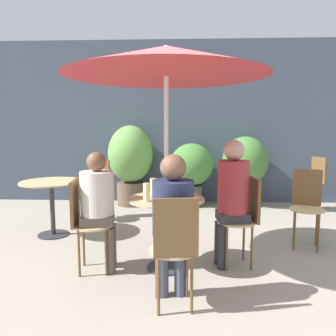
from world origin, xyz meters
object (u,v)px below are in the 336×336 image
at_px(seated_person_0, 99,200).
at_px(umbrella, 166,62).
at_px(bistro_chair_4, 98,184).
at_px(cafe_table_near, 166,215).
at_px(cafe_table_far, 52,193).
at_px(bistro_chair_0, 84,216).
at_px(beer_glass_0, 182,194).
at_px(potted_plant_1, 192,168).
at_px(potted_plant_2, 245,164).
at_px(potted_plant_0, 131,159).
at_px(seated_person_2, 232,191).
at_px(beer_glass_2, 153,186).
at_px(beer_glass_1, 183,187).
at_px(seated_person_1, 173,215).
at_px(bistro_chair_5, 314,178).
at_px(beer_glass_3, 146,192).
at_px(bistro_chair_2, 245,213).
at_px(bistro_chair_1, 175,243).
at_px(bistro_chair_3, 307,200).

height_order(seated_person_0, umbrella, umbrella).
distance_m(bistro_chair_4, seated_person_0, 1.87).
xyz_separation_m(cafe_table_near, cafe_table_far, (-1.54, 0.95, 0.01)).
distance_m(bistro_chair_0, beer_glass_0, 0.99).
bearing_deg(bistro_chair_0, potted_plant_1, -29.58).
distance_m(potted_plant_1, potted_plant_2, 0.96).
distance_m(beer_glass_0, potted_plant_2, 3.08).
xyz_separation_m(bistro_chair_0, potted_plant_1, (1.12, 2.74, 0.14)).
bearing_deg(potted_plant_0, seated_person_2, -61.23).
distance_m(seated_person_2, potted_plant_0, 2.98).
bearing_deg(seated_person_0, potted_plant_1, -27.07).
xyz_separation_m(bistro_chair_0, beer_glass_2, (0.65, 0.29, 0.25)).
relative_size(cafe_table_near, potted_plant_0, 0.52).
bearing_deg(cafe_table_far, beer_glass_1, -24.66).
relative_size(bistro_chair_0, beer_glass_0, 5.54).
height_order(beer_glass_2, potted_plant_1, potted_plant_1).
xyz_separation_m(seated_person_1, potted_plant_0, (-0.86, 3.35, 0.11)).
bearing_deg(cafe_table_far, beer_glass_0, -33.52).
xyz_separation_m(cafe_table_near, bistro_chair_5, (2.39, 2.41, 0.00)).
height_order(seated_person_1, potted_plant_2, potted_plant_2).
bearing_deg(potted_plant_0, bistro_chair_0, -90.35).
bearing_deg(seated_person_1, potted_plant_2, -116.97).
distance_m(beer_glass_3, potted_plant_2, 3.20).
bearing_deg(umbrella, bistro_chair_5, 45.26).
bearing_deg(bistro_chair_4, cafe_table_near, -37.96).
distance_m(potted_plant_0, umbrella, 3.05).
bearing_deg(beer_glass_2, bistro_chair_2, -4.92).
bearing_deg(bistro_chair_2, potted_plant_2, 162.12).
distance_m(beer_glass_0, umbrella, 1.25).
bearing_deg(bistro_chair_2, seated_person_2, -90.00).
height_order(seated_person_2, potted_plant_2, seated_person_2).
height_order(seated_person_1, beer_glass_1, seated_person_1).
bearing_deg(cafe_table_far, bistro_chair_5, 20.47).
xyz_separation_m(cafe_table_near, beer_glass_1, (0.17, 0.16, 0.25)).
height_order(bistro_chair_1, bistro_chair_3, same).
height_order(seated_person_1, beer_glass_3, seated_person_1).
bearing_deg(beer_glass_1, bistro_chair_4, 130.05).
xyz_separation_m(cafe_table_far, seated_person_1, (1.62, -1.60, 0.16)).
bearing_deg(bistro_chair_1, potted_plant_1, -101.03).
height_order(bistro_chair_5, potted_plant_2, potted_plant_2).
height_order(bistro_chair_2, beer_glass_1, bistro_chair_2).
bearing_deg(seated_person_2, potted_plant_0, -158.56).
bearing_deg(cafe_table_near, bistro_chair_1, -82.67).
relative_size(seated_person_1, potted_plant_0, 0.84).
relative_size(seated_person_2, beer_glass_0, 7.84).
relative_size(beer_glass_1, beer_glass_2, 1.02).
distance_m(bistro_chair_4, potted_plant_1, 1.73).
xyz_separation_m(cafe_table_near, bistro_chair_3, (1.64, 0.71, 0.00)).
distance_m(bistro_chair_1, potted_plant_2, 3.69).
relative_size(bistro_chair_3, seated_person_1, 0.75).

